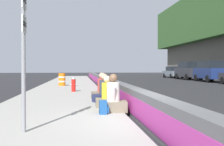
{
  "coord_description": "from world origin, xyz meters",
  "views": [
    {
      "loc": [
        -6.92,
        1.83,
        1.51
      ],
      "look_at": [
        7.95,
        0.04,
        1.23
      ],
      "focal_mm": 44.5,
      "sensor_mm": 36.0,
      "label": 1
    }
  ],
  "objects": [
    {
      "name": "fire_hydrant",
      "position": [
        9.24,
        2.13,
        0.59
      ],
      "size": [
        0.26,
        0.46,
        0.88
      ],
      "color": "red",
      "rests_on": "sidewalk_strip"
    },
    {
      "name": "seated_person_far",
      "position": [
        5.3,
        0.81,
        0.5
      ],
      "size": [
        0.85,
        0.95,
        1.16
      ],
      "color": "#706651",
      "rests_on": "sidewalk_strip"
    },
    {
      "name": "parked_car_midline",
      "position": [
        21.51,
        -12.24,
        1.18
      ],
      "size": [
        4.86,
        2.18,
        2.28
      ],
      "color": "navy",
      "rests_on": "ground_plane"
    },
    {
      "name": "route_sign_post",
      "position": [
        -0.83,
        2.99,
        2.23
      ],
      "size": [
        0.44,
        0.09,
        3.6
      ],
      "color": "gray",
      "rests_on": "sidewalk_strip"
    },
    {
      "name": "construction_barrel",
      "position": [
        14.67,
        3.11,
        0.62
      ],
      "size": [
        0.54,
        0.54,
        0.95
      ],
      "color": "orange",
      "rests_on": "sidewalk_strip"
    },
    {
      "name": "seated_person_rear",
      "position": [
        4.13,
        0.81,
        0.5
      ],
      "size": [
        0.91,
        0.99,
        1.14
      ],
      "color": "#23284C",
      "rests_on": "sidewalk_strip"
    },
    {
      "name": "jersey_barrier",
      "position": [
        0.0,
        0.0,
        0.42
      ],
      "size": [
        76.0,
        0.45,
        0.85
      ],
      "color": "#545456",
      "rests_on": "ground_plane"
    },
    {
      "name": "backpack",
      "position": [
        1.28,
        1.1,
        0.33
      ],
      "size": [
        0.32,
        0.28,
        0.4
      ],
      "color": "navy",
      "rests_on": "sidewalk_strip"
    },
    {
      "name": "seated_person_middle",
      "position": [
        2.77,
        0.84,
        0.48
      ],
      "size": [
        0.7,
        0.8,
        1.1
      ],
      "color": "#706651",
      "rests_on": "sidewalk_strip"
    },
    {
      "name": "parked_car_far",
      "position": [
        27.23,
        -12.18,
        1.18
      ],
      "size": [
        4.87,
        2.21,
        2.28
      ],
      "color": "#28282D",
      "rests_on": "ground_plane"
    },
    {
      "name": "ground_plane",
      "position": [
        0.0,
        0.0,
        0.0
      ],
      "size": [
        160.0,
        160.0,
        0.0
      ],
      "primitive_type": "plane",
      "color": "#232326",
      "rests_on": "ground"
    },
    {
      "name": "seated_person_foreground",
      "position": [
        1.76,
        0.75,
        0.51
      ],
      "size": [
        0.79,
        0.91,
        1.19
      ],
      "color": "#706651",
      "rests_on": "sidewalk_strip"
    },
    {
      "name": "sidewalk_strip",
      "position": [
        0.0,
        2.65,
        0.07
      ],
      "size": [
        80.0,
        4.4,
        0.14
      ],
      "primitive_type": "cube",
      "color": "gray",
      "rests_on": "ground_plane"
    },
    {
      "name": "parked_car_farther",
      "position": [
        33.35,
        -12.28,
        0.86
      ],
      "size": [
        4.56,
        2.06,
        1.71
      ],
      "color": "slate",
      "rests_on": "ground_plane"
    }
  ]
}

